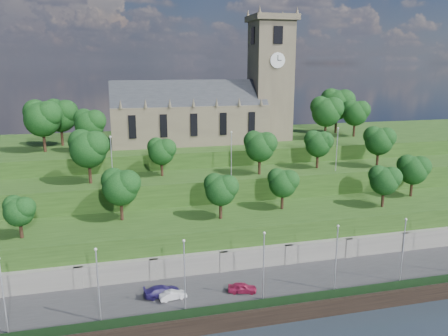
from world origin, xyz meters
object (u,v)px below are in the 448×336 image
object	(u,v)px
car_middle	(173,295)
car_left	(242,288)
church	(211,106)
car_right	(162,291)

from	to	relation	value
car_middle	car_left	bearing A→B (deg)	-101.57
church	car_left	size ratio (longest dim) A/B	10.24
car_left	car_right	world-z (taller)	car_right
car_left	car_middle	world-z (taller)	car_left
car_right	car_left	bearing A→B (deg)	-104.73
church	car_right	world-z (taller)	church
car_left	church	bearing A→B (deg)	8.40
church	car_left	bearing A→B (deg)	-96.72
car_left	car_middle	xyz separation A→B (m)	(-9.10, 0.47, -0.07)
church	car_middle	world-z (taller)	church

